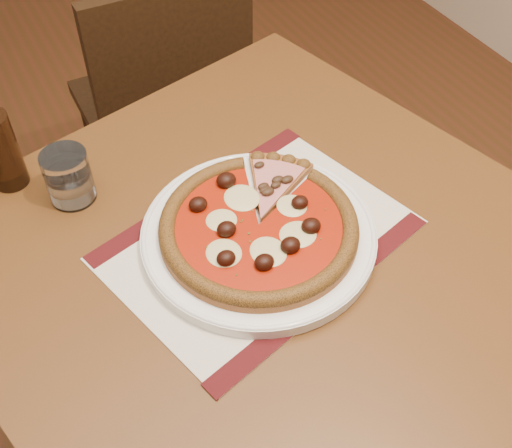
{
  "coord_description": "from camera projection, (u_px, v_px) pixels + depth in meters",
  "views": [
    {
      "loc": [
        0.58,
        -0.71,
        1.44
      ],
      "look_at": [
        0.87,
        -0.18,
        0.78
      ],
      "focal_mm": 45.0,
      "sensor_mm": 36.0,
      "label": 1
    }
  ],
  "objects": [
    {
      "name": "pizza",
      "position": [
        259.0,
        226.0,
        0.89
      ],
      "size": [
        0.28,
        0.28,
        0.04
      ],
      "color": "brown",
      "rests_on": "plate"
    },
    {
      "name": "table",
      "position": [
        262.0,
        290.0,
        0.98
      ],
      "size": [
        0.97,
        0.97,
        0.75
      ],
      "rotation": [
        0.0,
        0.0,
        0.24
      ],
      "color": "brown",
      "rests_on": "ground"
    },
    {
      "name": "plate",
      "position": [
        259.0,
        236.0,
        0.91
      ],
      "size": [
        0.33,
        0.33,
        0.02
      ],
      "primitive_type": "cylinder",
      "color": "white",
      "rests_on": "placemat"
    },
    {
      "name": "ham_slice",
      "position": [
        276.0,
        179.0,
        0.96
      ],
      "size": [
        0.13,
        0.13,
        0.02
      ],
      "rotation": [
        0.0,
        0.0,
        0.84
      ],
      "color": "brown",
      "rests_on": "plate"
    },
    {
      "name": "placemat",
      "position": [
        259.0,
        240.0,
        0.91
      ],
      "size": [
        0.47,
        0.39,
        0.0
      ],
      "primitive_type": "cube",
      "rotation": [
        0.0,
        0.0,
        0.27
      ],
      "color": "silver",
      "rests_on": "table"
    },
    {
      "name": "water_glass",
      "position": [
        68.0,
        177.0,
        0.94
      ],
      "size": [
        0.08,
        0.08,
        0.08
      ],
      "primitive_type": "cylinder",
      "rotation": [
        0.0,
        0.0,
        0.18
      ],
      "color": "white",
      "rests_on": "table"
    },
    {
      "name": "chair_far",
      "position": [
        165.0,
        99.0,
        1.61
      ],
      "size": [
        0.39,
        0.39,
        0.81
      ],
      "rotation": [
        0.0,
        0.0,
        3.12
      ],
      "color": "black",
      "rests_on": "ground"
    }
  ]
}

